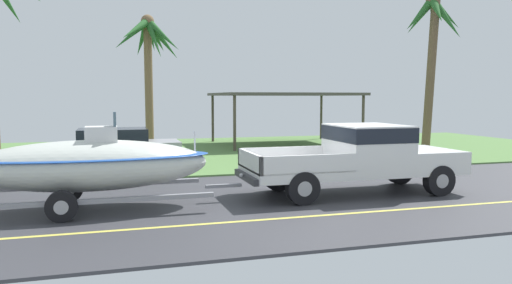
{
  "coord_description": "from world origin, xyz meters",
  "views": [
    {
      "loc": [
        -4.65,
        -11.4,
        2.55
      ],
      "look_at": [
        -1.08,
        0.74,
        1.39
      ],
      "focal_mm": 34.57,
      "sensor_mm": 36.0,
      "label": 1
    }
  ],
  "objects_px": {
    "pickup_truck_towing": "(366,155)",
    "parked_sedan_near": "(118,147)",
    "boat_on_trailer": "(89,165)",
    "carport_awning": "(284,95)",
    "palm_tree_near_right": "(149,47)",
    "palm_tree_mid": "(432,37)"
  },
  "relations": [
    {
      "from": "parked_sedan_near",
      "to": "carport_awning",
      "type": "bearing_deg",
      "value": 33.2
    },
    {
      "from": "palm_tree_mid",
      "to": "boat_on_trailer",
      "type": "bearing_deg",
      "value": -155.99
    },
    {
      "from": "parked_sedan_near",
      "to": "palm_tree_mid",
      "type": "xyz_separation_m",
      "value": [
        12.43,
        -1.48,
        4.3
      ]
    },
    {
      "from": "palm_tree_near_right",
      "to": "pickup_truck_towing",
      "type": "bearing_deg",
      "value": -65.46
    },
    {
      "from": "boat_on_trailer",
      "to": "palm_tree_mid",
      "type": "xyz_separation_m",
      "value": [
        13.14,
        5.85,
        3.95
      ]
    },
    {
      "from": "parked_sedan_near",
      "to": "boat_on_trailer",
      "type": "bearing_deg",
      "value": -95.55
    },
    {
      "from": "palm_tree_mid",
      "to": "carport_awning",
      "type": "bearing_deg",
      "value": 118.83
    },
    {
      "from": "palm_tree_near_right",
      "to": "carport_awning",
      "type": "bearing_deg",
      "value": 18.35
    },
    {
      "from": "pickup_truck_towing",
      "to": "palm_tree_near_right",
      "type": "xyz_separation_m",
      "value": [
        -4.83,
        10.57,
        3.68
      ]
    },
    {
      "from": "carport_awning",
      "to": "palm_tree_mid",
      "type": "relative_size",
      "value": 1.05
    },
    {
      "from": "pickup_truck_towing",
      "to": "palm_tree_near_right",
      "type": "distance_m",
      "value": 12.19
    },
    {
      "from": "carport_awning",
      "to": "palm_tree_near_right",
      "type": "relative_size",
      "value": 1.16
    },
    {
      "from": "parked_sedan_near",
      "to": "palm_tree_mid",
      "type": "bearing_deg",
      "value": -6.79
    },
    {
      "from": "carport_awning",
      "to": "boat_on_trailer",
      "type": "bearing_deg",
      "value": -125.6
    },
    {
      "from": "carport_awning",
      "to": "palm_tree_mid",
      "type": "height_order",
      "value": "palm_tree_mid"
    },
    {
      "from": "pickup_truck_towing",
      "to": "parked_sedan_near",
      "type": "relative_size",
      "value": 1.35
    },
    {
      "from": "pickup_truck_towing",
      "to": "parked_sedan_near",
      "type": "height_order",
      "value": "pickup_truck_towing"
    },
    {
      "from": "parked_sedan_near",
      "to": "carport_awning",
      "type": "relative_size",
      "value": 0.63
    },
    {
      "from": "boat_on_trailer",
      "to": "carport_awning",
      "type": "xyz_separation_m",
      "value": [
        9.25,
        12.92,
        1.62
      ]
    },
    {
      "from": "pickup_truck_towing",
      "to": "carport_awning",
      "type": "bearing_deg",
      "value": 80.05
    },
    {
      "from": "pickup_truck_towing",
      "to": "parked_sedan_near",
      "type": "xyz_separation_m",
      "value": [
        -6.27,
        7.33,
        -0.35
      ]
    },
    {
      "from": "pickup_truck_towing",
      "to": "boat_on_trailer",
      "type": "bearing_deg",
      "value": -180.0
    }
  ]
}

